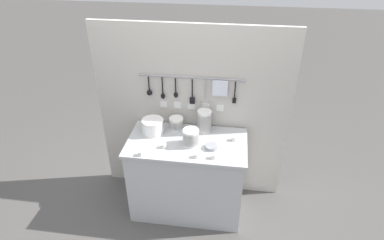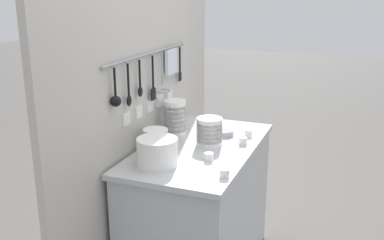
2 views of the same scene
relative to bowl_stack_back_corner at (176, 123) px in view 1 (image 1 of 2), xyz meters
name	(u,v)px [view 1 (image 1 of 2)]	position (x,y,z in m)	size (l,w,h in m)	color
ground_plane	(188,205)	(0.14, -0.22, -0.90)	(20.00, 20.00, 0.00)	#514F4C
counter	(187,175)	(0.14, -0.22, -0.48)	(1.13, 0.61, 0.84)	#B7BABC
back_wall	(192,115)	(0.14, 0.13, 0.03)	(1.93, 0.11, 1.86)	#BCB7AD
bowl_stack_back_corner	(176,123)	(0.00, 0.00, 0.00)	(0.14, 0.14, 0.12)	white
bowl_stack_nested_right	(204,121)	(0.28, 0.00, 0.05)	(0.14, 0.14, 0.22)	white
bowl_stack_wide_centre	(191,137)	(0.18, -0.26, 0.02)	(0.15, 0.15, 0.16)	white
plate_stack	(153,126)	(-0.21, -0.11, 0.01)	(0.21, 0.21, 0.14)	white
steel_mixing_bowl	(211,147)	(0.38, -0.29, -0.04)	(0.11, 0.11, 0.03)	#93969E
cup_edge_near	(196,155)	(0.26, -0.44, -0.04)	(0.05, 0.05, 0.04)	white
cup_edge_far	(214,156)	(0.41, -0.43, -0.04)	(0.05, 0.05, 0.04)	white
cup_front_left	(141,153)	(-0.23, -0.48, -0.04)	(0.05, 0.05, 0.04)	white
cup_centre	(164,146)	(-0.06, -0.34, -0.04)	(0.05, 0.05, 0.04)	white
cup_back_right	(234,139)	(0.58, -0.14, -0.04)	(0.05, 0.05, 0.04)	white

